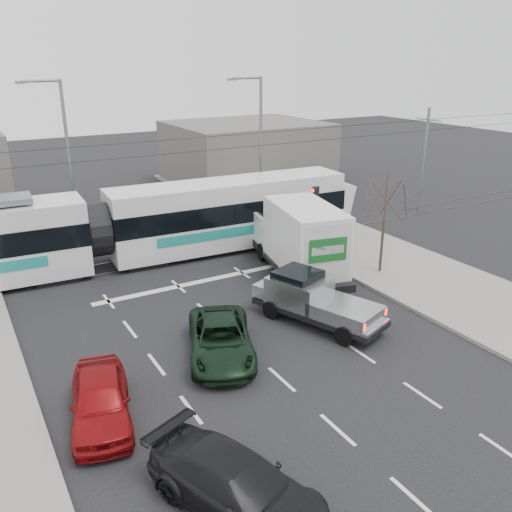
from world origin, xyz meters
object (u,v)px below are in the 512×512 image
bare_tree (386,199)px  green_car (221,339)px  traffic_signal (316,205)px  tram (96,231)px  dark_car (237,486)px  red_car (100,400)px  box_truck (300,240)px  silver_pickup (312,298)px  navy_pickup (290,234)px  street_lamp_near (258,141)px  street_lamp_far (65,151)px

bare_tree → green_car: size_ratio=1.05×
traffic_signal → green_car: (-9.24, -7.11, -2.08)m
tram → dark_car: (-1.31, -17.20, -1.31)m
bare_tree → red_car: bare_tree is taller
bare_tree → box_truck: 4.49m
bare_tree → silver_pickup: 7.02m
traffic_signal → tram: tram is taller
bare_tree → tram: 14.20m
green_car → red_car: red_car is taller
tram → green_car: bearing=-78.9°
bare_tree → navy_pickup: bare_tree is taller
traffic_signal → navy_pickup: (-1.04, 0.83, -1.67)m
box_truck → navy_pickup: (1.39, 2.97, -0.74)m
street_lamp_near → silver_pickup: bearing=-112.1°
traffic_signal → silver_pickup: size_ratio=0.62×
street_lamp_far → silver_pickup: street_lamp_far is taller
street_lamp_near → tram: bearing=-161.3°
silver_pickup → red_car: bearing=173.6°
traffic_signal → street_lamp_far: bearing=138.3°
tram → street_lamp_far: bearing=92.1°
box_truck → street_lamp_far: bearing=137.7°
street_lamp_far → red_car: (-3.28, -18.15, -4.40)m
box_truck → red_car: bearing=-138.0°
green_car → red_car: bearing=-139.4°
street_lamp_near → box_truck: (-3.28, -9.64, -3.30)m
box_truck → red_car: box_truck is taller
traffic_signal → green_car: bearing=-142.4°
tram → street_lamp_near: bearing=21.7°
red_car → dark_car: 5.31m
silver_pickup → dark_car: size_ratio=1.19×
bare_tree → dark_car: bearing=-143.9°
traffic_signal → dark_car: size_ratio=0.74×
traffic_signal → green_car: size_ratio=0.75×
silver_pickup → tram: bearing=100.7°
street_lamp_far → navy_pickup: (9.61, -8.67, -4.04)m
silver_pickup → navy_pickup: navy_pickup is taller
bare_tree → tram: tram is taller
bare_tree → green_car: 11.27m
green_car → silver_pickup: bearing=30.8°
bare_tree → green_car: bearing=-163.3°
traffic_signal → street_lamp_near: street_lamp_near is taller
tram → navy_pickup: size_ratio=5.12×
silver_pickup → green_car: 4.48m
street_lamp_near → navy_pickup: size_ratio=1.65×
box_truck → green_car: (-6.80, -4.97, -1.14)m
box_truck → bare_tree: bearing=-15.0°
silver_pickup → bare_tree: bearing=2.6°
tram → green_car: size_ratio=5.84×
silver_pickup → dark_car: silver_pickup is taller
silver_pickup → dark_car: bearing=-155.2°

